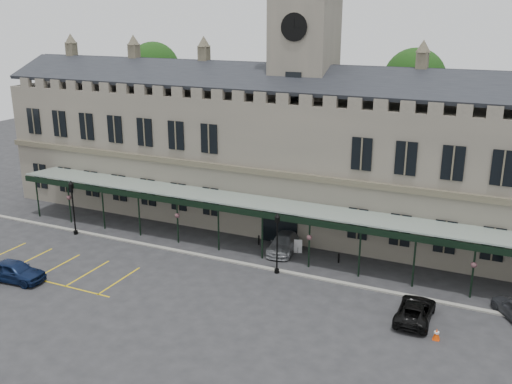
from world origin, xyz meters
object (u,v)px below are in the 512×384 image
at_px(lamp_post_left, 73,203).
at_px(car_taxi, 284,243).
at_px(car_left_a, 15,271).
at_px(lamp_post_mid, 277,238).
at_px(sign_board, 298,246).
at_px(station_building, 301,158).
at_px(traffic_cone, 436,334).
at_px(clock_tower, 304,84).
at_px(car_van, 415,310).

distance_m(lamp_post_left, car_taxi, 19.15).
bearing_deg(car_taxi, car_left_a, -146.38).
height_order(lamp_post_mid, sign_board, lamp_post_mid).
relative_size(station_building, car_left_a, 12.73).
relative_size(station_building, car_taxi, 12.14).
relative_size(traffic_cone, sign_board, 0.63).
bearing_deg(car_left_a, clock_tower, -41.24).
distance_m(lamp_post_mid, car_van, 11.41).
relative_size(traffic_cone, car_van, 0.16).
xyz_separation_m(car_left_a, car_taxi, (16.00, 13.64, -0.09)).
xyz_separation_m(lamp_post_left, car_van, (30.51, -2.52, -2.35)).
xyz_separation_m(lamp_post_mid, car_taxi, (-1.14, 4.21, -2.18)).
bearing_deg(sign_board, traffic_cone, -50.08).
bearing_deg(traffic_cone, lamp_post_mid, 159.86).
xyz_separation_m(clock_tower, sign_board, (2.25, -6.54, -12.54)).
height_order(clock_tower, lamp_post_mid, clock_tower).
xyz_separation_m(clock_tower, traffic_cone, (14.63, -15.40, -12.75)).
bearing_deg(lamp_post_left, car_taxi, 13.29).
distance_m(traffic_cone, car_van, 2.51).
relative_size(station_building, sign_board, 51.03).
bearing_deg(car_van, clock_tower, -46.07).
bearing_deg(car_left_a, car_taxi, -54.26).
bearing_deg(car_van, station_building, -45.88).
distance_m(station_building, traffic_cone, 22.04).
bearing_deg(station_building, car_taxi, -81.29).
distance_m(sign_board, car_left_a, 22.03).
bearing_deg(clock_tower, car_van, -46.09).
height_order(clock_tower, sign_board, clock_tower).
distance_m(clock_tower, lamp_post_left, 23.01).
relative_size(car_left_a, car_taxi, 0.95).
distance_m(lamp_post_left, traffic_cone, 32.54).
relative_size(lamp_post_mid, traffic_cone, 6.58).
distance_m(clock_tower, lamp_post_mid, 15.03).
relative_size(traffic_cone, car_taxi, 0.15).
xyz_separation_m(clock_tower, lamp_post_mid, (2.14, -10.82, -10.22)).
distance_m(car_left_a, car_taxi, 21.02).
xyz_separation_m(station_building, lamp_post_mid, (2.14, -10.73, -3.57)).
bearing_deg(lamp_post_mid, lamp_post_left, -179.52).
relative_size(car_taxi, car_van, 1.06).
xyz_separation_m(sign_board, car_van, (10.75, -6.96, 0.08)).
distance_m(lamp_post_mid, car_taxi, 4.87).
xyz_separation_m(clock_tower, car_left_a, (-15.00, -20.25, -12.31)).
bearing_deg(car_left_a, traffic_cone, -85.41).
bearing_deg(car_taxi, clock_tower, 91.78).
bearing_deg(lamp_post_left, clock_tower, 32.10).
relative_size(clock_tower, car_left_a, 5.26).
relative_size(sign_board, car_taxi, 0.24).
relative_size(station_building, clock_tower, 2.42).
xyz_separation_m(lamp_post_left, car_left_a, (2.51, -9.27, -2.20)).
distance_m(traffic_cone, sign_board, 15.22).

